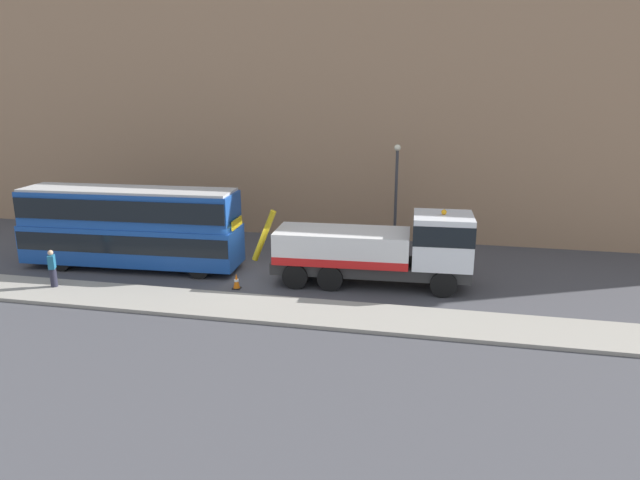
{
  "coord_description": "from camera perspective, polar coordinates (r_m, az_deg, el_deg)",
  "views": [
    {
      "loc": [
        8.61,
        -25.41,
        9.02
      ],
      "look_at": [
        3.15,
        -0.07,
        2.0
      ],
      "focal_mm": 32.46,
      "sensor_mm": 36.0,
      "label": 1
    }
  ],
  "objects": [
    {
      "name": "ground_plane",
      "position": [
        28.31,
        -6.23,
        -3.52
      ],
      "size": [
        120.0,
        120.0,
        0.0
      ],
      "primitive_type": "plane",
      "color": "#424247"
    },
    {
      "name": "near_kerb",
      "position": [
        24.58,
        -9.31,
        -6.4
      ],
      "size": [
        60.0,
        2.8,
        0.15
      ],
      "primitive_type": "cube",
      "color": "gray",
      "rests_on": "ground_plane"
    },
    {
      "name": "building_facade",
      "position": [
        35.17,
        -2.08,
        13.59
      ],
      "size": [
        60.0,
        1.5,
        16.0
      ],
      "color": "#9E7A5B",
      "rests_on": "ground_plane"
    },
    {
      "name": "recovery_tow_truck",
      "position": [
        26.51,
        6.04,
        -0.83
      ],
      "size": [
        10.2,
        3.07,
        3.67
      ],
      "rotation": [
        0.0,
        0.0,
        0.05
      ],
      "color": "#2D2D2D",
      "rests_on": "ground_plane"
    },
    {
      "name": "double_decker_bus",
      "position": [
        30.29,
        -18.19,
        1.43
      ],
      "size": [
        11.13,
        3.08,
        4.06
      ],
      "rotation": [
        0.0,
        0.0,
        0.05
      ],
      "color": "#19479E",
      "rests_on": "ground_plane"
    },
    {
      "name": "pedestrian_onlooker",
      "position": [
        28.63,
        -24.87,
        -2.6
      ],
      "size": [
        0.4,
        0.47,
        1.71
      ],
      "rotation": [
        0.0,
        0.0,
        0.42
      ],
      "color": "#232333",
      "rests_on": "near_kerb"
    },
    {
      "name": "traffic_cone_near_bus",
      "position": [
        26.59,
        -8.24,
        -4.06
      ],
      "size": [
        0.36,
        0.36,
        0.72
      ],
      "color": "orange",
      "rests_on": "ground_plane"
    },
    {
      "name": "street_lamp",
      "position": [
        32.47,
        7.52,
        5.18
      ],
      "size": [
        0.36,
        0.36,
        5.83
      ],
      "color": "#38383D",
      "rests_on": "ground_plane"
    }
  ]
}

